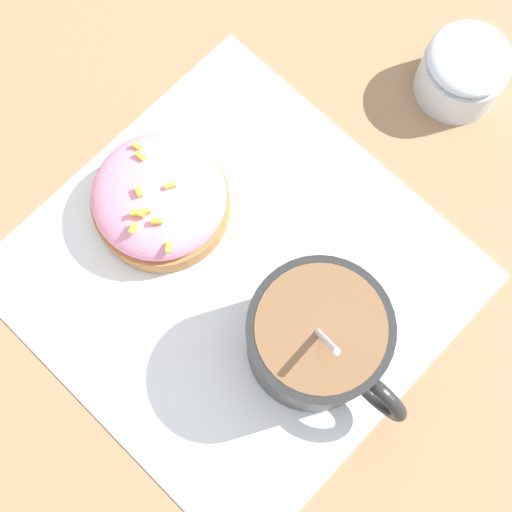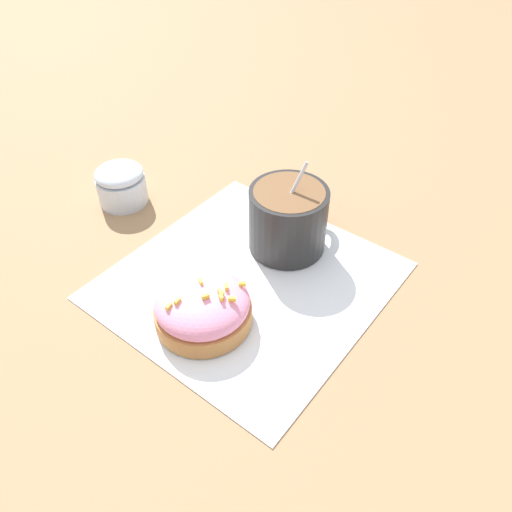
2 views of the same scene
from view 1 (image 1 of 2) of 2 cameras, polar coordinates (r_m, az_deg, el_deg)
name	(u,v)px [view 1 (image 1 of 2)]	position (r m, az deg, el deg)	size (l,w,h in m)	color
ground_plane	(236,277)	(0.50, -1.59, -1.67)	(3.00, 3.00, 0.00)	#93704C
paper_napkin	(236,276)	(0.50, -1.60, -1.63)	(0.28, 0.27, 0.00)	white
coffee_cup	(316,340)	(0.45, 4.85, -6.75)	(0.12, 0.09, 0.11)	black
frosted_pastry	(155,204)	(0.49, -8.08, 4.18)	(0.10, 0.10, 0.05)	#B2753D
sugar_bowl	(464,70)	(0.55, 16.31, 14.11)	(0.06, 0.06, 0.05)	silver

